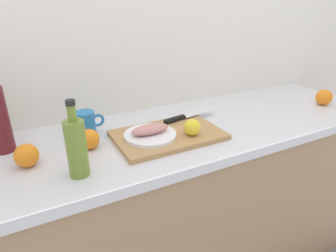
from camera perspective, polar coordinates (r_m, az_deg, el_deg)
back_wall at (r=1.48m, az=-2.36°, el=17.06°), size 3.20×0.05×2.50m
kitchen_counter at (r=1.53m, az=3.61°, el=-15.77°), size 2.00×0.60×0.90m
cutting_board at (r=1.18m, az=0.00°, el=-1.77°), size 0.43×0.28×0.02m
white_plate at (r=1.14m, az=-3.53°, el=-1.81°), size 0.21×0.21×0.01m
fish_fillet at (r=1.13m, az=-3.57°, el=-0.64°), size 0.16×0.07×0.04m
chef_knife at (r=1.32m, az=3.13°, el=1.83°), size 0.29×0.08×0.02m
lemon_0 at (r=1.15m, az=4.78°, el=-0.23°), size 0.07×0.07×0.07m
olive_oil_bottle at (r=0.94m, az=-17.58°, el=-3.93°), size 0.06×0.06×0.25m
coffee_mug_0 at (r=1.24m, az=-15.83°, el=0.49°), size 0.12×0.08×0.10m
orange_0 at (r=1.08m, az=-26.09°, el=-5.24°), size 0.08×0.08×0.08m
orange_2 at (r=1.12m, az=-15.21°, el=-2.61°), size 0.08×0.08×0.08m
orange_3 at (r=1.76m, az=28.36°, el=5.01°), size 0.08×0.08×0.08m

